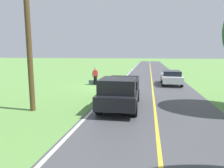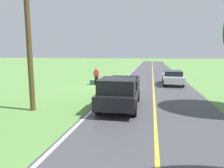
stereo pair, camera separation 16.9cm
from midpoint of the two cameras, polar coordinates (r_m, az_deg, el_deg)
The scene contains 9 objects.
ground_plane at distance 19.39m, azimuth -1.34°, elevation -0.58°, with size 200.00×200.00×0.00m, color #609347.
road_surface at distance 18.96m, azimuth 11.85°, elevation -0.98°, with size 7.13×120.00×0.00m, color #47474C.
lane_edge_line at distance 19.19m, azimuth 1.70°, elevation -0.66°, with size 0.16×117.60×0.00m, color silver.
lane_centre_line at distance 18.95m, azimuth 11.85°, elevation -0.97°, with size 0.14×117.60×0.00m, color gold.
hitchhiker_walking at distance 20.07m, azimuth -4.15°, elevation 2.54°, with size 0.62×0.51×1.75m.
suitcase_carried at distance 20.18m, azimuth -5.34°, elevation 0.41°, with size 0.20×0.46×0.46m, color #384C56.
pickup_truck_passing at distance 11.57m, azimuth 2.63°, elevation -2.10°, with size 2.17×5.43×1.82m.
sedan_near_oncoming at distance 21.04m, azimuth 16.92°, elevation 1.85°, with size 2.01×4.44×1.41m.
utility_pole_roadside at distance 11.73m, azimuth -22.01°, elevation 11.78°, with size 0.28×0.28×7.78m, color brown.
Camera 2 is at (-4.17, 18.67, 3.14)m, focal length 32.47 mm.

